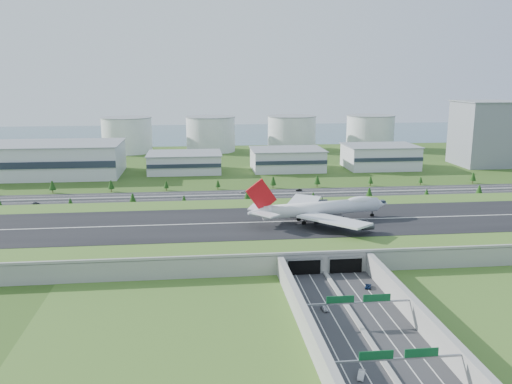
{
  "coord_description": "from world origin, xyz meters",
  "views": [
    {
      "loc": [
        -50.25,
        -251.38,
        78.54
      ],
      "look_at": [
        -18.41,
        35.0,
        15.53
      ],
      "focal_mm": 38.0,
      "sensor_mm": 36.0,
      "label": 1
    }
  ],
  "objects": [
    {
      "name": "ground",
      "position": [
        0.0,
        0.0,
        0.0
      ],
      "size": [
        1200.0,
        1200.0,
        0.0
      ],
      "primitive_type": "plane",
      "color": "#2C4E18",
      "rests_on": "ground"
    },
    {
      "name": "airfield_deck",
      "position": [
        0.0,
        -0.09,
        4.12
      ],
      "size": [
        520.0,
        100.0,
        9.2
      ],
      "color": "gray",
      "rests_on": "ground"
    },
    {
      "name": "underpass_road",
      "position": [
        0.0,
        -99.42,
        3.43
      ],
      "size": [
        38.8,
        120.4,
        8.0
      ],
      "color": "#28282B",
      "rests_on": "ground"
    },
    {
      "name": "sign_gantry_near",
      "position": [
        0.0,
        -95.04,
        6.95
      ],
      "size": [
        38.7,
        0.7,
        9.8
      ],
      "color": "gray",
      "rests_on": "ground"
    },
    {
      "name": "sign_gantry_far",
      "position": [
        0.0,
        -130.04,
        6.95
      ],
      "size": [
        38.7,
        0.7,
        9.8
      ],
      "color": "gray",
      "rests_on": "ground"
    },
    {
      "name": "north_expressway",
      "position": [
        0.0,
        95.0,
        0.06
      ],
      "size": [
        560.0,
        36.0,
        0.12
      ],
      "primitive_type": "cube",
      "color": "#28282B",
      "rests_on": "ground"
    },
    {
      "name": "tree_row",
      "position": [
        0.11,
        95.58,
        4.71
      ],
      "size": [
        502.33,
        48.73,
        8.46
      ],
      "color": "#3D2819",
      "rests_on": "ground"
    },
    {
      "name": "hangar_west",
      "position": [
        -170.0,
        185.0,
        12.5
      ],
      "size": [
        120.0,
        60.0,
        25.0
      ],
      "primitive_type": "cube",
      "color": "silver",
      "rests_on": "ground"
    },
    {
      "name": "hangar_mid_a",
      "position": [
        -60.0,
        190.0,
        7.5
      ],
      "size": [
        58.0,
        42.0,
        15.0
      ],
      "primitive_type": "cube",
      "color": "silver",
      "rests_on": "ground"
    },
    {
      "name": "hangar_mid_b",
      "position": [
        25.0,
        190.0,
        8.5
      ],
      "size": [
        58.0,
        42.0,
        17.0
      ],
      "primitive_type": "cube",
      "color": "silver",
      "rests_on": "ground"
    },
    {
      "name": "hangar_mid_c",
      "position": [
        105.0,
        190.0,
        9.5
      ],
      "size": [
        58.0,
        42.0,
        19.0
      ],
      "primitive_type": "cube",
      "color": "silver",
      "rests_on": "ground"
    },
    {
      "name": "office_tower",
      "position": [
        200.0,
        195.0,
        27.5
      ],
      "size": [
        46.0,
        46.0,
        55.0
      ],
      "primitive_type": "cube",
      "color": "gray",
      "rests_on": "ground"
    },
    {
      "name": "fuel_tank_a",
      "position": [
        -120.0,
        310.0,
        17.5
      ],
      "size": [
        50.0,
        50.0,
        35.0
      ],
      "primitive_type": "cylinder",
      "color": "silver",
      "rests_on": "ground"
    },
    {
      "name": "fuel_tank_b",
      "position": [
        -35.0,
        310.0,
        17.5
      ],
      "size": [
        50.0,
        50.0,
        35.0
      ],
      "primitive_type": "cylinder",
      "color": "silver",
      "rests_on": "ground"
    },
    {
      "name": "fuel_tank_c",
      "position": [
        50.0,
        310.0,
        17.5
      ],
      "size": [
        50.0,
        50.0,
        35.0
      ],
      "primitive_type": "cylinder",
      "color": "silver",
      "rests_on": "ground"
    },
    {
      "name": "fuel_tank_d",
      "position": [
        135.0,
        310.0,
        17.5
      ],
      "size": [
        50.0,
        50.0,
        35.0
      ],
      "primitive_type": "cylinder",
      "color": "silver",
      "rests_on": "ground"
    },
    {
      "name": "bay_water",
      "position": [
        0.0,
        480.0,
        0.03
      ],
      "size": [
        1200.0,
        260.0,
        0.06
      ],
      "primitive_type": "cube",
      "color": "#355566",
      "rests_on": "ground"
    },
    {
      "name": "boeing_747",
      "position": [
        9.3,
        -1.09,
        14.57
      ],
      "size": [
        74.53,
        69.79,
        23.27
      ],
      "rotation": [
        0.0,
        0.0,
        0.2
      ],
      "color": "silver",
      "rests_on": "airfield_deck"
    },
    {
      "name": "car_0",
      "position": [
        -8.29,
        -84.38,
        0.86
      ],
      "size": [
        2.45,
        4.57,
        1.48
      ],
      "primitive_type": "imported",
      "rotation": [
        0.0,
        0.0,
        0.17
      ],
      "color": "#B4B4B9",
      "rests_on": "ground"
    },
    {
      "name": "car_1",
      "position": [
        -8.33,
        -126.05,
        0.9
      ],
      "size": [
        3.45,
        5.02,
        1.57
      ],
      "primitive_type": "imported",
      "rotation": [
        0.0,
        0.0,
        -0.42
      ],
      "color": "silver",
      "rests_on": "ground"
    },
    {
      "name": "car_2",
      "position": [
        12.64,
        -66.67,
        0.79
      ],
      "size": [
        3.81,
        5.28,
        1.34
      ],
      "primitive_type": "imported",
      "rotation": [
        0.0,
        0.0,
        2.77
      ],
      "color": "#0C1B3C",
      "rests_on": "ground"
    },
    {
      "name": "car_4",
      "position": [
        -149.39,
        85.46,
        0.85
      ],
      "size": [
        4.6,
        2.86,
        1.46
      ],
      "primitive_type": "imported",
      "rotation": [
        0.0,
        0.0,
        1.85
      ],
      "color": "slate",
      "rests_on": "ground"
    },
    {
      "name": "car_5",
      "position": [
        18.95,
        105.0,
        0.84
      ],
      "size": [
        4.56,
        2.26,
        1.44
      ],
      "primitive_type": "imported",
      "rotation": [
        0.0,
        0.0,
        -1.4
      ],
      "color": "black",
      "rests_on": "ground"
    },
    {
      "name": "car_7",
      "position": [
        -19.43,
        102.63,
        0.88
      ],
      "size": [
        5.41,
        2.67,
        1.51
      ],
      "primitive_type": "imported",
      "rotation": [
        0.0,
        0.0,
        -1.46
      ],
      "color": "silver",
      "rests_on": "ground"
    }
  ]
}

